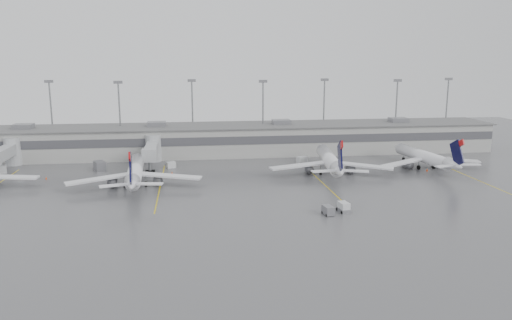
{
  "coord_description": "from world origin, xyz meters",
  "views": [
    {
      "loc": [
        -10.95,
        -81.05,
        26.91
      ],
      "look_at": [
        3.16,
        24.0,
        5.0
      ],
      "focal_mm": 35.0,
      "sensor_mm": 36.0,
      "label": 1
    }
  ],
  "objects": [
    {
      "name": "cone_b",
      "position": [
        -15.32,
        33.96,
        0.36
      ],
      "size": [
        0.45,
        0.45,
        0.72
      ],
      "primitive_type": "cone",
      "color": "#FF4205",
      "rests_on": "ground"
    },
    {
      "name": "ground",
      "position": [
        0.0,
        0.0,
        0.0
      ],
      "size": [
        260.0,
        260.0,
        0.0
      ],
      "primitive_type": "plane",
      "color": "#535356",
      "rests_on": "ground"
    },
    {
      "name": "jet_mid_left",
      "position": [
        -22.68,
        24.04,
        3.16
      ],
      "size": [
        28.0,
        31.44,
        10.17
      ],
      "rotation": [
        0.0,
        0.0,
        0.05
      ],
      "color": "white",
      "rests_on": "ground"
    },
    {
      "name": "jet_far_right",
      "position": [
        46.15,
        31.99,
        2.98
      ],
      "size": [
        26.28,
        29.59,
        9.58
      ],
      "rotation": [
        0.0,
        0.0,
        0.1
      ],
      "color": "white",
      "rests_on": "ground"
    },
    {
      "name": "jet_bridge_left",
      "position": [
        -55.5,
        45.72,
        3.87
      ],
      "size": [
        4.0,
        17.2,
        7.0
      ],
      "color": "#A1A4A6",
      "rests_on": "ground"
    },
    {
      "name": "gse_uld_a",
      "position": [
        -55.49,
        40.52,
        0.94
      ],
      "size": [
        3.07,
        2.51,
        1.87
      ],
      "primitive_type": "cube",
      "rotation": [
        0.0,
        0.0,
        0.32
      ],
      "color": "silver",
      "rests_on": "ground"
    },
    {
      "name": "cone_d",
      "position": [
        45.42,
        29.31,
        0.36
      ],
      "size": [
        0.45,
        0.45,
        0.71
      ],
      "primitive_type": "cone",
      "color": "#FF4205",
      "rests_on": "ground"
    },
    {
      "name": "jet_mid_right",
      "position": [
        21.4,
        29.63,
        3.25
      ],
      "size": [
        28.58,
        32.22,
        10.45
      ],
      "rotation": [
        0.0,
        0.0,
        -0.13
      ],
      "color": "white",
      "rests_on": "ground"
    },
    {
      "name": "terminal",
      "position": [
        -0.01,
        57.98,
        4.17
      ],
      "size": [
        152.0,
        17.0,
        9.45
      ],
      "color": "#9F9F9A",
      "rests_on": "ground"
    },
    {
      "name": "light_masts",
      "position": [
        0.0,
        63.75,
        12.03
      ],
      "size": [
        142.4,
        8.0,
        20.6
      ],
      "color": "gray",
      "rests_on": "ground"
    },
    {
      "name": "gse_uld_c",
      "position": [
        17.63,
        42.49,
        0.85
      ],
      "size": [
        2.86,
        2.47,
        1.7
      ],
      "primitive_type": "cube",
      "rotation": [
        0.0,
        0.0,
        0.43
      ],
      "color": "silver",
      "rests_on": "ground"
    },
    {
      "name": "jet_bridge_right",
      "position": [
        -20.5,
        45.72,
        3.87
      ],
      "size": [
        4.0,
        17.2,
        7.0
      ],
      "color": "#A1A4A6",
      "rests_on": "ground"
    },
    {
      "name": "cone_c",
      "position": [
        20.07,
        40.6,
        0.3
      ],
      "size": [
        0.38,
        0.38,
        0.6
      ],
      "primitive_type": "cone",
      "color": "#FF4205",
      "rests_on": "ground"
    },
    {
      "name": "baggage_cart",
      "position": [
        12.5,
        -0.42,
        0.83
      ],
      "size": [
        1.78,
        2.66,
        1.59
      ],
      "rotation": [
        0.0,
        0.0,
        0.16
      ],
      "color": "slate",
      "rests_on": "ground"
    },
    {
      "name": "stand_markings",
      "position": [
        -0.0,
        24.0,
        0.01
      ],
      "size": [
        105.25,
        40.0,
        0.01
      ],
      "color": "yellow",
      "rests_on": "ground"
    },
    {
      "name": "gse_loader",
      "position": [
        -32.75,
        40.4,
        1.13
      ],
      "size": [
        3.55,
        4.23,
        2.26
      ],
      "primitive_type": "cube",
      "rotation": [
        0.0,
        0.0,
        0.42
      ],
      "color": "slate",
      "rests_on": "ground"
    },
    {
      "name": "gse_uld_b",
      "position": [
        -15.83,
        41.24,
        0.76
      ],
      "size": [
        2.55,
        2.17,
        1.53
      ],
      "primitive_type": "cube",
      "rotation": [
        0.0,
        0.0,
        0.4
      ],
      "color": "silver",
      "rests_on": "ground"
    },
    {
      "name": "cone_a",
      "position": [
        -43.25,
        33.08,
        0.3
      ],
      "size": [
        0.38,
        0.38,
        0.6
      ],
      "primitive_type": "cone",
      "color": "#FF4205",
      "rests_on": "ground"
    },
    {
      "name": "baggage_tug",
      "position": [
        15.7,
        0.78,
        0.69
      ],
      "size": [
        2.18,
        3.0,
        1.78
      ],
      "rotation": [
        0.0,
        0.0,
        0.16
      ],
      "color": "silver",
      "rests_on": "ground"
    }
  ]
}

